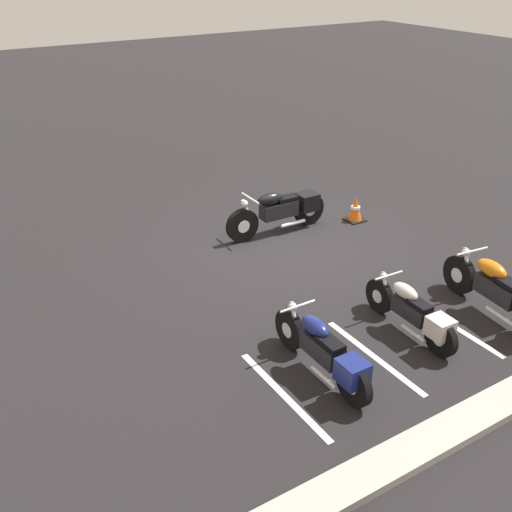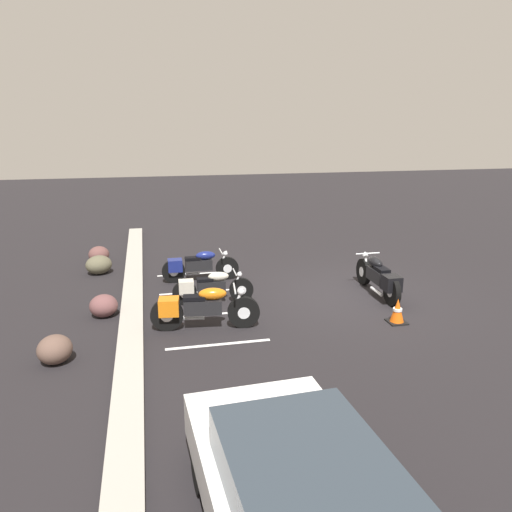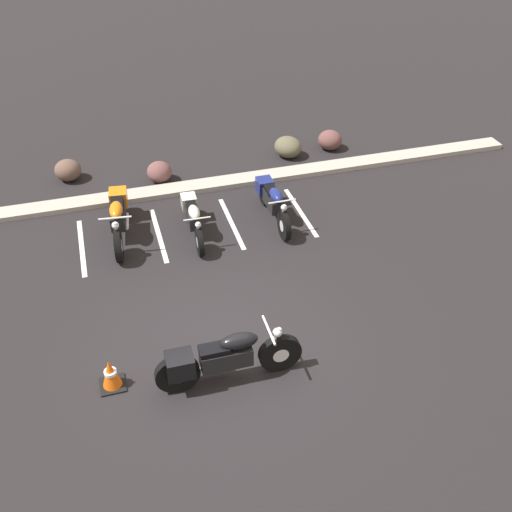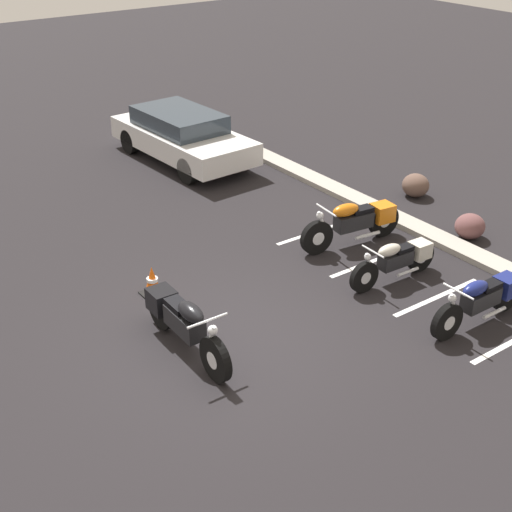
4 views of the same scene
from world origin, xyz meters
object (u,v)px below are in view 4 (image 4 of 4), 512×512
Objects in this scene: parked_bike_2 at (483,299)px; traffic_cone at (152,282)px; parked_bike_0 at (356,221)px; motorcycle_black_featured at (182,321)px; car_white at (182,135)px; parked_bike_1 at (398,259)px; landscape_rock_0 at (416,185)px; landscape_rock_1 at (470,226)px.

parked_bike_2 is 5.60m from traffic_cone.
parked_bike_0 reaches higher than parked_bike_2.
car_white is (-7.27, 4.29, 0.18)m from motorcycle_black_featured.
motorcycle_black_featured is at bearing 20.31° from parked_bike_0.
parked_bike_1 is 4.03m from landscape_rock_0.
car_white reaches higher than parked_bike_1.
motorcycle_black_featured reaches higher than parked_bike_2.
landscape_rock_1 is (7.34, 2.42, -0.42)m from car_white.
car_white is 7.94× the size of traffic_cone.
motorcycle_black_featured reaches higher than parked_bike_0.
parked_bike_1 is (1.53, -0.39, -0.07)m from parked_bike_0.
parked_bike_0 is 3.35m from parked_bike_2.
parked_bike_0 is (-1.12, 4.65, -0.01)m from motorcycle_black_featured.
parked_bike_2 is at bearing 95.60° from parked_bike_1.
parked_bike_2 is (3.34, -0.28, -0.04)m from parked_bike_0.
traffic_cone reaches higher than landscape_rock_0.
motorcycle_black_featured is 4.29× the size of traffic_cone.
parked_bike_0 reaches higher than parked_bike_1.
landscape_rock_0 is at bearing 106.56° from motorcycle_black_featured.
parked_bike_0 is at bearing -119.88° from landscape_rock_1.
parked_bike_1 reaches higher than landscape_rock_0.
traffic_cone is (5.56, -3.90, -0.42)m from car_white.
motorcycle_black_featured reaches higher than landscape_rock_1.
car_white is (-6.16, -0.37, 0.20)m from parked_bike_0.
parked_bike_0 is 4.18× the size of traffic_cone.
parked_bike_2 is (1.81, 0.11, 0.03)m from parked_bike_1.
car_white is 7.74m from landscape_rock_1.
landscape_rock_0 reaches higher than landscape_rock_1.
parked_bike_2 is 3.84× the size of traffic_cone.
motorcycle_black_featured is 4.90m from parked_bike_2.
motorcycle_black_featured reaches higher than parked_bike_1.
car_white is at bearing -161.76° from landscape_rock_1.
parked_bike_2 is at bearing -47.26° from landscape_rock_1.
parked_bike_2 reaches higher than traffic_cone.
traffic_cone is (-1.77, -6.32, 0.00)m from landscape_rock_1.
motorcycle_black_featured is at bearing -74.27° from landscape_rock_0.
car_white reaches higher than landscape_rock_0.
motorcycle_black_featured is at bearing -12.76° from traffic_cone.
parked_bike_0 is 1.58m from parked_bike_1.
car_white reaches higher than parked_bike_0.
parked_bike_1 is at bearing -3.27° from car_white.
parked_bike_2 is at bearing 45.37° from traffic_cone.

